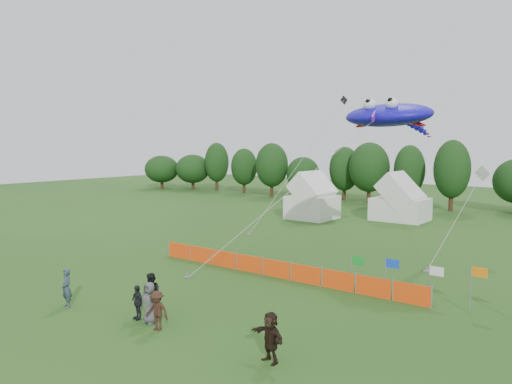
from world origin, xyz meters
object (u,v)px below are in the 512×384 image
Objects in this scene: tent_right at (400,202)px; stingray_kite at (391,116)px; barrier_fence at (276,269)px; tent_left at (312,200)px; spectator_b at (151,295)px; spectator_f at (270,337)px; spectator_e at (149,303)px; spectator_d at (137,302)px; spectator_c at (157,311)px; spectator_a at (67,288)px.

stingray_kite is (5.90, -17.20, 7.63)m from tent_right.
tent_right is 25.29m from barrier_fence.
barrier_fence is at bearing -113.60° from stingray_kite.
tent_left reaches higher than spectator_b.
tent_right is at bearing 121.98° from spectator_f.
tent_right reaches higher than spectator_e.
spectator_d is (9.16, -30.07, -1.20)m from tent_left.
spectator_b is at bearing -87.14° from tent_right.
stingray_kite reaches higher than spectator_f.
spectator_c is at bearing -84.66° from tent_right.
stingray_kite is (-2.86, 17.25, 8.59)m from spectator_f.
spectator_b reaches higher than spectator_d.
spectator_e is (4.76, 0.98, -0.01)m from spectator_a.
spectator_a is (5.20, -31.04, -1.05)m from tent_left.
stingray_kite is at bearing 76.29° from spectator_e.
spectator_b reaches higher than spectator_a.
spectator_e is (-0.89, 0.36, 0.07)m from spectator_c.
tent_left is at bearing 106.15° from spectator_e.
spectator_d is 0.81m from spectator_e.
tent_right is 2.86× the size of spectator_a.
tent_right is 2.90× the size of spectator_e.
tent_left is at bearing 136.29° from spectator_f.
tent_left is at bearing 115.82° from barrier_fence.
stingray_kite is at bearing 68.53° from spectator_c.
barrier_fence is at bearing 74.08° from spectator_a.
tent_left reaches higher than spectator_d.
spectator_e is 0.10× the size of stingray_kite.
spectator_e is (0.80, 0.01, 0.14)m from spectator_d.
spectator_e is 6.39m from spectator_f.
spectator_a reaches higher than barrier_fence.
spectator_c is 1.09× the size of spectator_d.
tent_left is at bearing 122.86° from spectator_b.
stingray_kite is at bearing 66.40° from barrier_fence.
tent_right is at bearing 103.79° from spectator_d.
spectator_f is at bearing -1.85° from spectator_e.
spectator_e is at bearing 20.68° from spectator_a.
spectator_f is (6.39, 0.04, 0.01)m from spectator_e.
barrier_fence is (2.43, -25.13, -1.36)m from tent_right.
spectator_e is at bearing -71.67° from tent_left.
spectator_d is 0.08× the size of stingray_kite.
tent_right reaches higher than spectator_c.
spectator_d is at bearing 22.84° from spectator_a.
spectator_c is 19.84m from stingray_kite.
tent_left is 2.66× the size of spectator_c.
spectator_f is (16.35, -30.03, -1.05)m from tent_left.
spectator_f is at bearing -80.60° from stingray_kite.
tent_right is at bearing 108.19° from spectator_b.
spectator_a reaches higher than spectator_f.
tent_left is at bearing 118.13° from spectator_d.
tent_left is 0.84× the size of tent_right.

